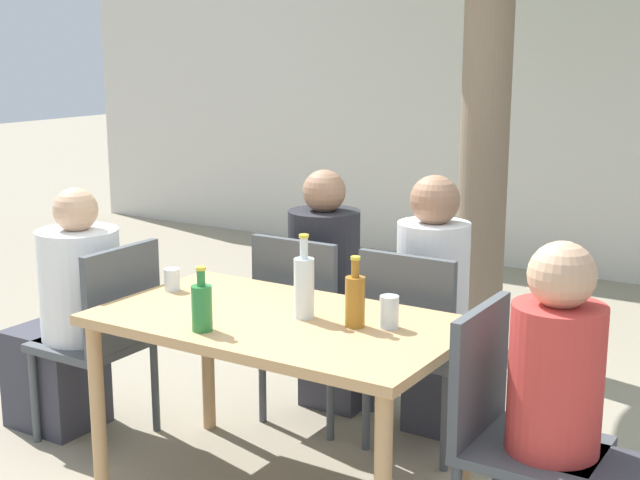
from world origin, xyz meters
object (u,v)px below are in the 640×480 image
Objects in this scene: drinking_glass_0 at (172,280)px; patio_chair_3 at (417,338)px; patio_chair_2 at (307,318)px; person_seated_3 at (440,320)px; patio_chair_1 at (509,424)px; drinking_glass_1 at (389,312)px; dining_table_front at (279,339)px; person_seated_2 at (334,303)px; amber_bottle_2 at (355,300)px; green_bottle_1 at (202,306)px; water_bottle_0 at (304,286)px; person_seated_1 at (581,442)px; patio_chair_0 at (106,331)px; person_seated_0 at (69,323)px.

patio_chair_3 is at bearing 32.43° from drinking_glass_0.
person_seated_3 is at bearing -157.26° from patio_chair_2.
drinking_glass_1 is at bearing 77.81° from patio_chair_1.
person_seated_2 reaches higher than dining_table_front.
person_seated_3 is at bearing 91.57° from amber_bottle_2.
person_seated_2 is at bearing 96.66° from green_bottle_1.
patio_chair_3 is 0.75× the size of person_seated_3.
patio_chair_3 is 7.48× the size of drinking_glass_1.
water_bottle_0 is (-0.86, 0.05, 0.35)m from patio_chair_1.
person_seated_1 is 0.96× the size of person_seated_3.
patio_chair_2 is 1.60m from person_seated_1.
green_bottle_1 is 0.58m from drinking_glass_0.
person_seated_1 is at bearing -8.37° from drinking_glass_1.
patio_chair_0 is at bearing 180.00° from dining_table_front.
amber_bottle_2 is (1.24, 0.06, 0.32)m from patio_chair_0.
patio_chair_2 reaches higher than drinking_glass_0.
person_seated_0 is 0.96× the size of person_seated_2.
patio_chair_1 and patio_chair_3 have the same top height.
person_seated_3 is (-0.66, 0.88, 0.02)m from patio_chair_1.
water_bottle_0 reaches higher than patio_chair_0.
patio_chair_0 is at bearing -177.13° from water_bottle_0.
patio_chair_1 is at bearing 144.33° from person_seated_2.
dining_table_front is 0.36m from amber_bottle_2.
person_seated_1 is 0.82m from drinking_glass_1.
patio_chair_1 is at bearing 14.45° from green_bottle_1.
patio_chair_0 is at bearing 90.00° from person_seated_0.
person_seated_0 is (-1.46, -0.64, -0.01)m from patio_chair_3.
person_seated_2 reaches higher than patio_chair_1.
drinking_glass_0 is at bearing 32.43° from patio_chair_3.
water_bottle_0 reaches higher than green_bottle_1.
patio_chair_1 is 2.80× the size of water_bottle_0.
dining_table_front is at bearing 90.00° from person_seated_0.
patio_chair_2 is 1.00× the size of patio_chair_3.
patio_chair_0 reaches higher than dining_table_front.
patio_chair_0 is 1.08m from water_bottle_0.
person_seated_3 reaches higher than dining_table_front.
drinking_glass_0 is (-0.69, 0.02, -0.08)m from water_bottle_0.
patio_chair_3 is at bearing 157.29° from person_seated_2.
green_bottle_1 is (-1.09, -0.28, 0.31)m from patio_chair_1.
person_seated_1 reaches higher than dining_table_front.
dining_table_front is 11.50× the size of drinking_glass_1.
person_seated_2 is at bearing 54.33° from patio_chair_1.
patio_chair_3 is 1.06m from green_bottle_1.
green_bottle_1 is at bearing -37.92° from drinking_glass_0.
patio_chair_0 is 0.90m from green_bottle_1.
drinking_glass_1 is (1.36, 0.11, 0.28)m from patio_chair_0.
dining_table_front is at bearing 113.81° from patio_chair_2.
drinking_glass_0 is (0.57, 0.08, 0.27)m from person_seated_0.
person_seated_0 is at bearing 31.01° from person_seated_3.
patio_chair_2 is (0.66, 0.64, 0.00)m from patio_chair_0.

